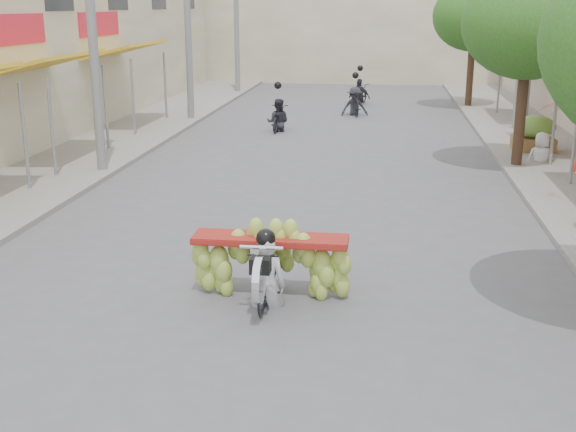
# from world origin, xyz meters

# --- Properties ---
(sidewalk_left) EXTENTS (4.00, 60.00, 0.12)m
(sidewalk_left) POSITION_xyz_m (-7.00, 15.00, 0.06)
(sidewalk_left) COLOR gray
(sidewalk_left) RESTS_ON ground
(sidewalk_right) EXTENTS (4.00, 60.00, 0.12)m
(sidewalk_right) POSITION_xyz_m (7.00, 15.00, 0.06)
(sidewalk_right) COLOR gray
(sidewalk_right) RESTS_ON ground
(far_building) EXTENTS (20.00, 6.00, 7.00)m
(far_building) POSITION_xyz_m (0.00, 38.00, 3.50)
(far_building) COLOR #C0B698
(far_building) RESTS_ON ground
(utility_pole_mid) EXTENTS (0.60, 0.24, 8.00)m
(utility_pole_mid) POSITION_xyz_m (-5.40, 12.00, 4.03)
(utility_pole_mid) COLOR slate
(utility_pole_mid) RESTS_ON ground
(utility_pole_far) EXTENTS (0.60, 0.24, 8.00)m
(utility_pole_far) POSITION_xyz_m (-5.40, 21.00, 4.03)
(utility_pole_far) COLOR slate
(utility_pole_far) RESTS_ON ground
(utility_pole_back) EXTENTS (0.60, 0.24, 8.00)m
(utility_pole_back) POSITION_xyz_m (-5.40, 30.00, 4.03)
(utility_pole_back) COLOR slate
(utility_pole_back) RESTS_ON ground
(street_tree_mid) EXTENTS (3.40, 3.40, 5.25)m
(street_tree_mid) POSITION_xyz_m (5.40, 14.00, 3.78)
(street_tree_mid) COLOR #3A2719
(street_tree_mid) RESTS_ON ground
(street_tree_far) EXTENTS (3.40, 3.40, 5.25)m
(street_tree_far) POSITION_xyz_m (5.40, 26.00, 3.78)
(street_tree_far) COLOR #3A2719
(street_tree_far) RESTS_ON ground
(produce_crate_far) EXTENTS (1.20, 0.88, 1.16)m
(produce_crate_far) POSITION_xyz_m (6.20, 16.00, 0.71)
(produce_crate_far) COLOR brown
(produce_crate_far) RESTS_ON ground
(banana_motorbike) EXTENTS (2.31, 1.77, 1.94)m
(banana_motorbike) POSITION_xyz_m (0.21, 4.25, 0.67)
(banana_motorbike) COLOR black
(banana_motorbike) RESTS_ON ground
(pedestrian) EXTENTS (0.78, 0.46, 1.57)m
(pedestrian) POSITION_xyz_m (6.15, 14.61, 0.90)
(pedestrian) COLOR silver
(pedestrian) RESTS_ON ground
(bg_motorbike_a) EXTENTS (0.81, 1.55, 1.95)m
(bg_motorbike_a) POSITION_xyz_m (-1.80, 19.13, 0.76)
(bg_motorbike_a) COLOR black
(bg_motorbike_a) RESTS_ON ground
(bg_motorbike_b) EXTENTS (1.15, 1.86, 1.95)m
(bg_motorbike_b) POSITION_xyz_m (0.69, 23.20, 0.83)
(bg_motorbike_b) COLOR black
(bg_motorbike_b) RESTS_ON ground
(bg_motorbike_c) EXTENTS (1.09, 1.67, 1.95)m
(bg_motorbike_c) POSITION_xyz_m (0.75, 26.57, 0.81)
(bg_motorbike_c) COLOR black
(bg_motorbike_c) RESTS_ON ground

